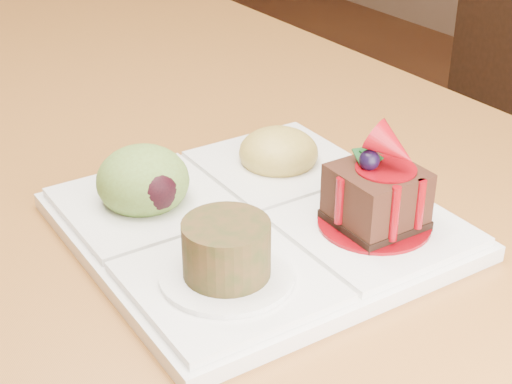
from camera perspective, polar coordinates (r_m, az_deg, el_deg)
chair_right at (r=1.59m, az=15.60°, el=6.26°), size 0.45×0.45×0.85m
sampler_plate at (r=0.58m, az=-0.35°, el=-1.19°), size 0.26×0.26×0.10m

